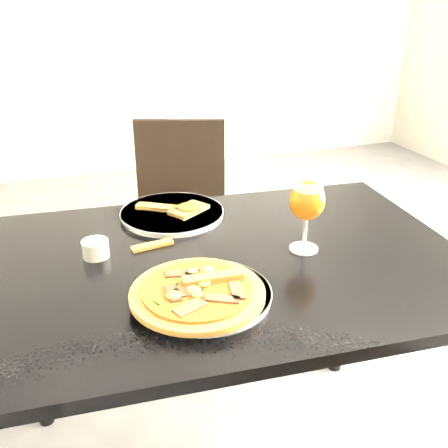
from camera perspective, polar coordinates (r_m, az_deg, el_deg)
name	(u,v)px	position (r m, az deg, el deg)	size (l,w,h in m)	color
dining_table	(223,289)	(1.27, -0.12, -7.39)	(1.26, 0.90, 0.75)	black
chair_far	(180,217)	(2.13, -5.06, 0.86)	(0.51, 0.51, 0.86)	black
plate_main	(206,294)	(1.07, -2.10, -8.04)	(0.28, 0.28, 0.01)	white
pizza	(198,291)	(1.05, -2.99, -7.70)	(0.28, 0.28, 0.03)	brown
plate_second	(172,213)	(1.46, -5.94, 1.21)	(0.30, 0.30, 0.02)	white
crust_scraps	(179,209)	(1.45, -5.19, 1.76)	(0.21, 0.15, 0.02)	brown
loose_crust	(153,245)	(1.29, -8.17, -2.41)	(0.11, 0.02, 0.01)	brown
sauce_cup	(95,248)	(1.26, -14.49, -2.66)	(0.07, 0.07, 0.04)	silver
beer_glass	(307,201)	(1.23, 9.49, 2.60)	(0.09, 0.09, 0.18)	#B1B7BA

